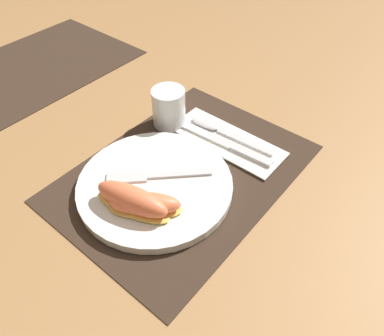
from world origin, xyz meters
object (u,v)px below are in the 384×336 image
(plate, at_px, (155,185))
(citrus_wedge_1, at_px, (145,205))
(knife, at_px, (225,143))
(spoon, at_px, (216,128))
(citrus_wedge_0, at_px, (131,199))
(juice_glass, at_px, (169,109))
(fork, at_px, (151,176))

(plate, distance_m, citrus_wedge_1, 0.07)
(knife, relative_size, spoon, 1.13)
(plate, height_order, citrus_wedge_1, citrus_wedge_1)
(plate, relative_size, citrus_wedge_0, 1.93)
(juice_glass, xyz_separation_m, citrus_wedge_1, (-0.21, -0.14, -0.00))
(fork, relative_size, citrus_wedge_0, 1.03)
(juice_glass, relative_size, citrus_wedge_0, 0.56)
(citrus_wedge_0, bearing_deg, plate, 7.50)
(knife, distance_m, citrus_wedge_1, 0.22)
(juice_glass, distance_m, knife, 0.14)
(plate, height_order, spoon, plate)
(fork, bearing_deg, citrus_wedge_0, -162.17)
(plate, height_order, knife, plate)
(spoon, height_order, fork, fork)
(spoon, xyz_separation_m, citrus_wedge_1, (-0.25, -0.05, 0.02))
(spoon, bearing_deg, fork, -179.82)
(citrus_wedge_0, bearing_deg, citrus_wedge_1, -69.69)
(citrus_wedge_1, bearing_deg, juice_glass, 33.36)
(juice_glass, relative_size, citrus_wedge_1, 0.66)
(plate, xyz_separation_m, knife, (0.17, -0.03, -0.00))
(spoon, height_order, citrus_wedge_1, citrus_wedge_1)
(juice_glass, xyz_separation_m, citrus_wedge_0, (-0.22, -0.11, -0.00))
(knife, bearing_deg, fork, 165.84)
(knife, bearing_deg, juice_glass, 96.82)
(knife, distance_m, citrus_wedge_0, 0.23)
(knife, xyz_separation_m, citrus_wedge_0, (-0.23, 0.02, 0.03))
(spoon, bearing_deg, citrus_wedge_0, -174.97)
(plate, bearing_deg, knife, -9.19)
(knife, relative_size, citrus_wedge_0, 1.54)
(plate, distance_m, juice_glass, 0.19)
(juice_glass, relative_size, fork, 0.55)
(plate, bearing_deg, citrus_wedge_1, -149.54)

